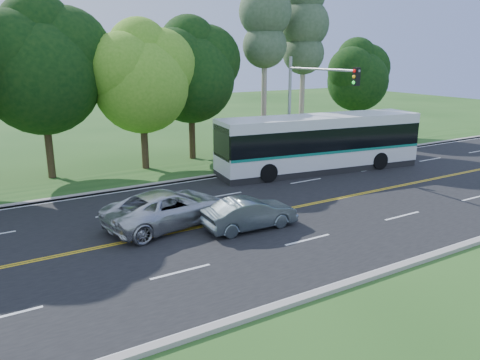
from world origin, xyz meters
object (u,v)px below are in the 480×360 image
traffic_signal (308,96)px  sedan (250,213)px  transit_bus (319,144)px  suv (168,208)px

traffic_signal → sedan: traffic_signal is taller
traffic_signal → sedan: bearing=-141.3°
sedan → traffic_signal: bearing=-49.1°
transit_bus → sedan: transit_bus is taller
sedan → suv: bearing=55.4°
transit_bus → suv: bearing=-152.2°
sedan → suv: size_ratio=0.72×
suv → traffic_signal: bearing=-78.2°
transit_bus → traffic_signal: bearing=171.6°
traffic_signal → suv: size_ratio=1.25×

